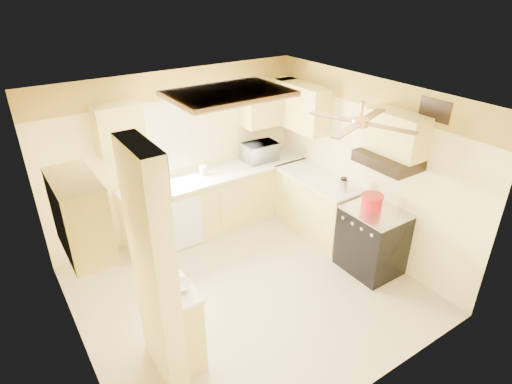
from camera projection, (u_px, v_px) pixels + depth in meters
floor at (247, 290)px, 5.57m from camera, size 4.00×4.00×0.00m
ceiling at (244, 101)px, 4.42m from camera, size 4.00×4.00×0.00m
wall_back at (177, 155)px, 6.40m from camera, size 4.00×0.00×4.00m
wall_front at (367, 298)px, 3.59m from camera, size 4.00×0.00×4.00m
wall_left at (66, 265)px, 4.01m from camera, size 0.00×3.80×3.80m
wall_right at (366, 167)px, 5.98m from camera, size 0.00×3.80×3.80m
wallpaper_border at (172, 85)px, 5.90m from camera, size 4.00×0.02×0.40m
partition_column at (154, 271)px, 3.92m from camera, size 0.20×0.70×2.50m
partition_ledge at (183, 326)px, 4.40m from camera, size 0.25×0.55×0.90m
ledge_top at (179, 290)px, 4.18m from camera, size 0.28×0.58×0.04m
lower_cabinets_back at (219, 201)px, 6.79m from camera, size 3.00×0.60×0.90m
lower_cabinets_right at (317, 206)px, 6.65m from camera, size 0.60×1.40×0.90m
countertop_back at (218, 174)px, 6.57m from camera, size 3.04×0.64×0.04m
countertop_right at (319, 179)px, 6.42m from camera, size 0.64×1.44×0.04m
dishwasher_panel at (184, 224)px, 6.20m from camera, size 0.58×0.02×0.80m
window at (160, 139)px, 6.12m from camera, size 0.92×0.02×1.02m
upper_cab_back_left at (119, 130)px, 5.57m from camera, size 0.60×0.35×0.70m
upper_cab_back_right at (269, 102)px, 6.76m from camera, size 0.90×0.35×0.70m
upper_cab_right at (302, 107)px, 6.54m from camera, size 0.35×1.00×0.70m
upper_cab_left_wall at (80, 215)px, 3.63m from camera, size 0.35×0.75×0.70m
upper_cab_over_stove at (396, 133)px, 5.17m from camera, size 0.35×0.76×0.52m
stove at (372, 240)px, 5.78m from camera, size 0.68×0.77×0.92m
range_hood at (388, 160)px, 5.28m from camera, size 0.50×0.76×0.14m
poster_menu at (159, 211)px, 3.70m from camera, size 0.02×0.42×0.57m
poster_nashville at (166, 271)px, 4.00m from camera, size 0.02×0.42×0.57m
ceiling_light_panel at (228, 94)px, 4.86m from camera, size 1.35×0.95×0.06m
ceiling_fan at (360, 122)px, 4.50m from camera, size 1.15×1.15×0.26m
vent_grate at (435, 110)px, 4.83m from camera, size 0.02×0.40×0.25m
microwave at (260, 152)px, 6.93m from camera, size 0.55×0.39×0.30m
bowl at (179, 286)px, 4.16m from camera, size 0.25×0.25×0.06m
dutch_oven at (372, 202)px, 5.59m from camera, size 0.29×0.29×0.19m
kettle at (343, 185)px, 5.99m from camera, size 0.13×0.13×0.20m
dish_rack at (143, 187)px, 5.95m from camera, size 0.44×0.35×0.23m
utensil_crock at (204, 170)px, 6.47m from camera, size 0.11×0.11×0.23m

